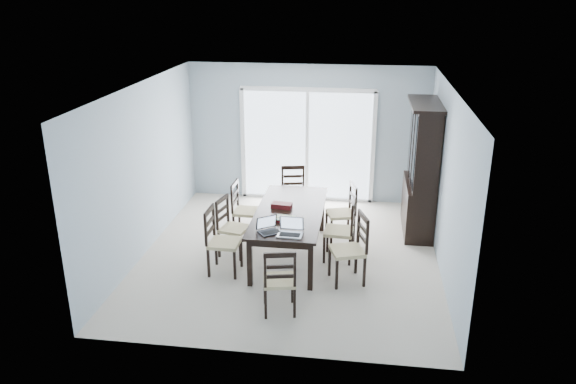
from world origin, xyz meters
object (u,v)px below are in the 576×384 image
(china_hutch, at_px, (421,170))
(hot_tub, at_px, (268,161))
(chair_end_near, at_px, (280,275))
(chair_left_mid, at_px, (229,220))
(laptop_silver, at_px, (290,232))
(chair_left_near, at_px, (218,234))
(chair_left_far, at_px, (241,204))
(dining_table, at_px, (290,215))
(chair_end_far, at_px, (293,187))
(chair_right_mid, at_px, (346,223))
(cell_phone, at_px, (272,234))
(laptop_dark, at_px, (270,229))
(chair_right_near, at_px, (355,241))
(game_box, at_px, (282,206))
(chair_right_far, at_px, (346,206))

(china_hutch, height_order, hot_tub, china_hutch)
(chair_end_near, height_order, hot_tub, chair_end_near)
(chair_left_mid, relative_size, laptop_silver, 3.03)
(chair_left_mid, bearing_deg, chair_left_near, 11.66)
(chair_left_near, height_order, chair_left_far, chair_left_near)
(dining_table, height_order, chair_end_far, chair_end_far)
(chair_right_mid, distance_m, chair_end_far, 1.78)
(laptop_silver, xyz_separation_m, hot_tub, (-1.06, 4.41, -0.38))
(laptop_silver, bearing_deg, cell_phone, -178.70)
(laptop_dark, relative_size, hot_tub, 0.20)
(laptop_dark, distance_m, laptop_silver, 0.28)
(chair_right_near, height_order, laptop_dark, chair_right_near)
(laptop_silver, bearing_deg, chair_end_far, 98.87)
(china_hutch, distance_m, laptop_dark, 3.03)
(chair_left_mid, distance_m, chair_right_near, 2.02)
(laptop_dark, relative_size, game_box, 1.22)
(laptop_dark, height_order, game_box, laptop_dark)
(chair_right_mid, relative_size, chair_end_near, 1.06)
(laptop_dark, bearing_deg, cell_phone, -95.70)
(chair_right_mid, xyz_separation_m, chair_right_far, (-0.02, 0.75, -0.02))
(laptop_silver, height_order, game_box, laptop_silver)
(laptop_dark, distance_m, hot_tub, 4.45)
(china_hutch, relative_size, game_box, 7.22)
(chair_end_far, bearing_deg, laptop_dark, 78.09)
(laptop_silver, bearing_deg, chair_end_near, -89.32)
(chair_right_far, distance_m, chair_end_far, 1.21)
(chair_end_near, relative_size, laptop_dark, 2.86)
(chair_right_far, distance_m, chair_end_near, 2.51)
(chair_end_near, bearing_deg, laptop_dark, 95.25)
(chair_left_near, bearing_deg, chair_end_far, 160.76)
(dining_table, distance_m, hot_tub, 3.65)
(chair_right_near, distance_m, game_box, 1.36)
(cell_phone, bearing_deg, chair_right_far, 60.62)
(laptop_dark, bearing_deg, dining_table, 44.71)
(dining_table, bearing_deg, china_hutch, 31.71)
(hot_tub, bearing_deg, chair_end_near, -78.75)
(chair_left_mid, xyz_separation_m, game_box, (0.80, 0.13, 0.23))
(cell_phone, bearing_deg, chair_left_mid, 135.10)
(chair_right_near, bearing_deg, hot_tub, 6.40)
(chair_right_near, relative_size, cell_phone, 11.40)
(chair_right_near, bearing_deg, laptop_silver, 86.68)
(china_hutch, distance_m, chair_right_mid, 1.80)
(chair_left_mid, height_order, cell_phone, chair_left_mid)
(chair_right_far, bearing_deg, chair_end_near, 146.88)
(chair_left_mid, relative_size, game_box, 3.46)
(chair_left_far, bearing_deg, game_box, 56.55)
(laptop_dark, height_order, cell_phone, laptop_dark)
(chair_left_mid, relative_size, hot_tub, 0.57)
(game_box, relative_size, hot_tub, 0.16)
(chair_right_near, relative_size, laptop_silver, 3.33)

